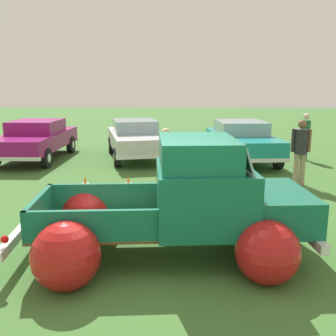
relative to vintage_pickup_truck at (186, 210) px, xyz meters
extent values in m
plane|color=#3D6B2D|center=(-0.39, -0.04, -0.76)|extent=(80.00, 80.00, 0.00)
cylinder|color=black|center=(0.97, 0.97, -0.38)|extent=(0.78, 0.29, 0.76)
cylinder|color=silver|center=(0.97, 0.97, -0.38)|extent=(0.36, 0.27, 0.34)
cylinder|color=black|center=(1.14, -0.76, -0.38)|extent=(0.78, 0.29, 0.76)
cylinder|color=silver|center=(1.14, -0.76, -0.38)|extent=(0.36, 0.27, 0.34)
cylinder|color=black|center=(-1.81, 0.70, -0.38)|extent=(0.78, 0.29, 0.76)
cylinder|color=silver|center=(-1.81, 0.70, -0.38)|extent=(0.36, 0.27, 0.34)
cylinder|color=black|center=(-1.65, -1.03, -0.38)|extent=(0.78, 0.29, 0.76)
cylinder|color=silver|center=(-1.65, -1.03, -0.38)|extent=(0.36, 0.27, 0.34)
sphere|color=red|center=(-1.82, 0.75, -0.32)|extent=(1.05, 1.05, 0.96)
sphere|color=red|center=(-1.64, -1.08, -0.32)|extent=(1.05, 1.05, 0.96)
cube|color=olive|center=(-1.33, -0.13, -0.22)|extent=(2.19, 1.73, 0.04)
cube|color=#14664C|center=(-1.40, 0.60, 0.01)|extent=(2.05, 0.28, 0.50)
cube|color=#14664C|center=(-1.26, -0.86, 0.01)|extent=(2.05, 0.28, 0.50)
cube|color=#14664C|center=(-0.35, -0.03, 0.01)|extent=(0.23, 1.54, 0.50)
cube|color=#14664C|center=(-2.31, -0.23, 0.01)|extent=(0.23, 1.54, 0.50)
cube|color=#14664C|center=(0.26, 0.03, 0.24)|extent=(1.61, 1.83, 0.95)
cube|color=#14664C|center=(0.16, 0.02, 0.94)|extent=(1.29, 1.64, 0.45)
cube|color=#8CADB7|center=(0.80, 0.08, 0.92)|extent=(0.29, 1.47, 0.38)
cube|color=#14664C|center=(1.31, 0.13, 0.04)|extent=(1.40, 1.73, 0.55)
sphere|color=red|center=(0.97, 1.00, -0.34)|extent=(1.00, 1.00, 0.92)
sphere|color=red|center=(1.14, -0.79, -0.34)|extent=(1.00, 1.00, 0.92)
cube|color=silver|center=(-2.62, -0.26, -0.30)|extent=(0.31, 1.98, 0.14)
cube|color=silver|center=(1.84, 0.18, -0.30)|extent=(0.31, 1.98, 0.14)
sphere|color=red|center=(-2.65, 0.54, -0.12)|extent=(0.12, 0.12, 0.11)
sphere|color=red|center=(-2.50, -1.04, -0.12)|extent=(0.12, 0.12, 0.11)
cylinder|color=black|center=(-4.65, 6.44, -0.43)|extent=(0.21, 0.66, 0.66)
cylinder|color=silver|center=(-4.65, 6.44, -0.43)|extent=(0.22, 0.30, 0.30)
cylinder|color=black|center=(-4.69, 9.35, -0.43)|extent=(0.21, 0.66, 0.66)
cylinder|color=silver|center=(-4.69, 9.35, -0.43)|extent=(0.22, 0.30, 0.30)
cylinder|color=black|center=(-6.44, 9.33, -0.43)|extent=(0.21, 0.66, 0.66)
cylinder|color=silver|center=(-6.44, 9.33, -0.43)|extent=(0.22, 0.30, 0.30)
cube|color=#8C1466|center=(-5.55, 7.88, -0.05)|extent=(1.94, 4.56, 0.55)
cube|color=#8C1466|center=(-5.55, 8.07, 0.45)|extent=(1.66, 1.93, 0.45)
cube|color=silver|center=(-5.58, 10.11, -0.31)|extent=(1.94, 0.13, 0.12)
cube|color=silver|center=(-5.52, 5.66, -0.31)|extent=(1.94, 0.13, 0.12)
cylinder|color=black|center=(-0.76, 7.12, -0.43)|extent=(0.36, 0.69, 0.66)
cylinder|color=silver|center=(-0.76, 7.12, -0.43)|extent=(0.28, 0.34, 0.30)
cylinder|color=black|center=(-2.33, 6.70, -0.43)|extent=(0.36, 0.69, 0.66)
cylinder|color=silver|center=(-2.33, 6.70, -0.43)|extent=(0.28, 0.34, 0.30)
cylinder|color=black|center=(-1.46, 9.76, -0.43)|extent=(0.36, 0.69, 0.66)
cylinder|color=silver|center=(-1.46, 9.76, -0.43)|extent=(0.28, 0.34, 0.30)
cylinder|color=black|center=(-3.03, 9.34, -0.43)|extent=(0.36, 0.69, 0.66)
cylinder|color=silver|center=(-3.03, 9.34, -0.43)|extent=(0.28, 0.34, 0.30)
cube|color=silver|center=(-1.90, 8.23, -0.05)|extent=(2.79, 4.58, 0.55)
cube|color=#8CADB7|center=(-1.94, 8.39, 0.45)|extent=(1.92, 2.12, 0.45)
cube|color=silver|center=(-2.44, 10.26, -0.31)|extent=(1.77, 0.56, 0.12)
cube|color=silver|center=(-1.36, 6.20, -0.31)|extent=(1.77, 0.56, 0.12)
cylinder|color=black|center=(3.00, 6.62, -0.43)|extent=(0.27, 0.68, 0.66)
cylinder|color=silver|center=(3.00, 6.62, -0.43)|extent=(0.24, 0.32, 0.30)
cylinder|color=black|center=(1.25, 6.43, -0.43)|extent=(0.27, 0.68, 0.66)
cylinder|color=silver|center=(1.25, 6.43, -0.43)|extent=(0.24, 0.32, 0.30)
cylinder|color=black|center=(2.69, 9.47, -0.43)|extent=(0.27, 0.68, 0.66)
cylinder|color=silver|center=(2.69, 9.47, -0.43)|extent=(0.24, 0.32, 0.30)
cylinder|color=black|center=(0.94, 9.27, -0.43)|extent=(0.27, 0.68, 0.66)
cylinder|color=silver|center=(0.94, 9.27, -0.43)|extent=(0.24, 0.32, 0.30)
cube|color=teal|center=(1.97, 7.95, -0.05)|extent=(2.36, 4.65, 0.55)
cube|color=#8CADB7|center=(1.95, 8.13, 0.45)|extent=(1.83, 2.05, 0.45)
cube|color=silver|center=(1.73, 10.13, -0.31)|extent=(1.94, 0.31, 0.12)
cube|color=silver|center=(2.21, 5.77, -0.31)|extent=(1.94, 0.31, 0.12)
cylinder|color=#4C4742|center=(-0.51, 3.69, -0.36)|extent=(0.19, 0.19, 0.80)
cylinder|color=#4C4742|center=(-0.56, 3.85, -0.36)|extent=(0.19, 0.19, 0.80)
cylinder|color=gold|center=(-0.53, 3.77, 0.34)|extent=(0.43, 0.43, 0.60)
cylinder|color=beige|center=(-0.46, 3.56, 0.37)|extent=(0.11, 0.11, 0.57)
cylinder|color=gold|center=(-0.60, 3.98, 0.37)|extent=(0.11, 0.11, 0.57)
sphere|color=beige|center=(-0.53, 3.77, 0.78)|extent=(0.27, 0.27, 0.22)
cylinder|color=gray|center=(3.01, 4.61, -0.32)|extent=(0.15, 0.15, 0.88)
cylinder|color=gray|center=(3.18, 4.61, -0.32)|extent=(0.15, 0.15, 0.88)
cylinder|color=#26262B|center=(3.10, 4.61, 0.45)|extent=(0.34, 0.34, 0.66)
cylinder|color=#26262B|center=(2.88, 4.61, 0.48)|extent=(0.09, 0.09, 0.62)
cylinder|color=brown|center=(3.32, 4.61, 0.48)|extent=(0.09, 0.09, 0.62)
sphere|color=brown|center=(3.10, 4.61, 0.93)|extent=(0.24, 0.24, 0.24)
cylinder|color=navy|center=(4.33, 8.19, -0.34)|extent=(0.19, 0.19, 0.83)
cylinder|color=navy|center=(4.28, 8.35, -0.34)|extent=(0.19, 0.19, 0.83)
cylinder|color=#2D724C|center=(4.31, 8.27, 0.38)|extent=(0.43, 0.43, 0.62)
cylinder|color=#2D724C|center=(4.37, 8.06, 0.41)|extent=(0.11, 0.11, 0.59)
cylinder|color=#2D724C|center=(4.24, 8.48, 0.41)|extent=(0.11, 0.11, 0.59)
sphere|color=beige|center=(4.31, 8.27, 0.84)|extent=(0.28, 0.28, 0.22)
cube|color=black|center=(-1.36, 2.80, -0.74)|extent=(0.36, 0.36, 0.03)
cone|color=orange|center=(-1.36, 2.80, -0.43)|extent=(0.28, 0.28, 0.60)
cylinder|color=white|center=(-1.36, 2.80, -0.34)|extent=(0.17, 0.17, 0.08)
cube|color=black|center=(-2.37, 2.74, -0.74)|extent=(0.36, 0.36, 0.03)
cone|color=orange|center=(-2.37, 2.74, -0.43)|extent=(0.28, 0.28, 0.60)
cylinder|color=white|center=(-2.37, 2.74, -0.34)|extent=(0.17, 0.17, 0.08)
camera|label=1|loc=(-0.01, -5.89, 1.97)|focal=41.20mm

